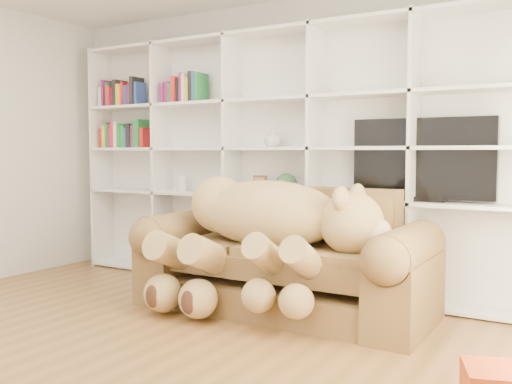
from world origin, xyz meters
The scene contains 13 objects.
floor centered at (0.00, 0.00, 0.00)m, with size 5.00×5.00×0.00m, color brown.
wall_back centered at (0.00, 2.50, 1.35)m, with size 5.00×0.02×2.70m, color silver.
bookshelf centered at (-0.24, 2.36, 1.31)m, with size 4.43×0.35×2.40m.
sofa centered at (0.48, 1.65, 0.37)m, with size 2.32×1.00×0.97m.
teddy_bear centered at (0.39, 1.46, 0.68)m, with size 1.79×0.97×1.04m.
throw_pillow centered at (-0.04, 1.82, 0.71)m, with size 0.43×0.14×0.43m, color #510D12.
tv centered at (1.38, 2.35, 1.20)m, with size 1.15×0.18×0.68m.
picture_frame centered at (-0.13, 2.30, 0.96)m, with size 0.14×0.03×0.17m, color #57301D.
green_vase centered at (0.15, 2.30, 0.97)m, with size 0.21×0.21×0.21m, color #316039.
figurine_tall centered at (-1.06, 2.30, 0.95)m, with size 0.08×0.08×0.16m, color white.
figurine_short centered at (-0.77, 2.30, 0.93)m, with size 0.07×0.07×0.12m, color white.
snow_globe centered at (-0.54, 2.30, 0.93)m, with size 0.12×0.12×0.12m, color silver.
shelf_vase centered at (0.00, 2.30, 1.40)m, with size 0.17×0.17×0.18m, color beige.
Camera 1 is at (2.60, -2.33, 1.27)m, focal length 40.00 mm.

